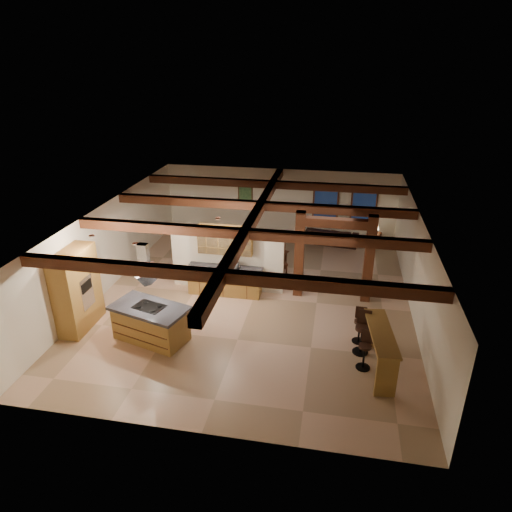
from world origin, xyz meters
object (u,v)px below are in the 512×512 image
Objects in this scene: kitchen_island at (151,323)px; sofa at (331,236)px; dining_table at (258,260)px; bar_counter at (380,344)px.

sofa is (4.73, 8.07, -0.20)m from kitchen_island.
bar_counter is (4.07, -5.32, 0.42)m from dining_table.
bar_counter is at bearing 107.15° from sofa.
dining_table is 6.71m from bar_counter.
kitchen_island is 6.19m from bar_counter.
dining_table reaches higher than sofa.
kitchen_island is at bearing 177.65° from bar_counter.
dining_table is (2.11, 5.06, -0.17)m from kitchen_island.
dining_table is 3.98m from sofa.
kitchen_island is 1.05× the size of bar_counter.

